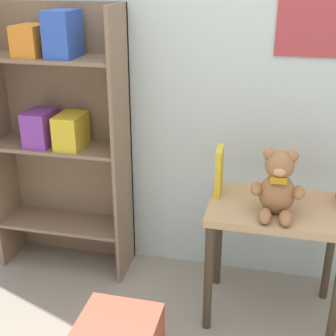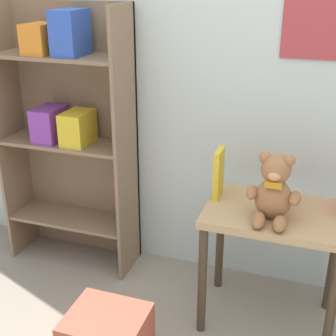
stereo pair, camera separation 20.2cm
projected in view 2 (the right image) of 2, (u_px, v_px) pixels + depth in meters
name	position (u px, v px, depth m)	size (l,w,h in m)	color
wall_back	(247.00, 41.00, 2.18)	(4.80, 0.07, 2.50)	silver
bookshelf_side	(69.00, 123.00, 2.48)	(0.71, 0.28, 1.42)	#7F664C
display_table	(274.00, 231.00, 2.08)	(0.61, 0.41, 0.59)	tan
teddy_bear	(274.00, 190.00, 1.92)	(0.22, 0.21, 0.29)	#99663D
book_standing_yellow	(219.00, 173.00, 2.14)	(0.03, 0.13, 0.23)	gold
book_standing_orange	(280.00, 183.00, 2.07)	(0.03, 0.12, 0.20)	orange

